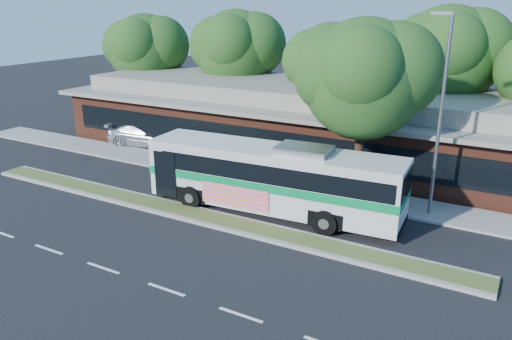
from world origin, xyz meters
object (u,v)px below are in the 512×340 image
object	(u,v)px
lamp_post	(440,112)
sidewalk_tree	(374,77)
sedan	(146,135)
transit_bus	(274,174)

from	to	relation	value
lamp_post	sidewalk_tree	size ratio (longest dim) A/B	1.02
lamp_post	sidewalk_tree	xyz separation A→B (m)	(-3.15, 0.34, 1.25)
lamp_post	sedan	world-z (taller)	lamp_post
transit_bus	sedan	bearing A→B (deg)	152.05
sedan	lamp_post	bearing A→B (deg)	-109.02
transit_bus	sedan	world-z (taller)	transit_bus
lamp_post	sidewalk_tree	bearing A→B (deg)	173.91
transit_bus	sedan	size ratio (longest dim) A/B	2.30
transit_bus	sidewalk_tree	xyz separation A→B (m)	(3.32, 3.53, 4.26)
transit_bus	sidewalk_tree	bearing A→B (deg)	43.14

